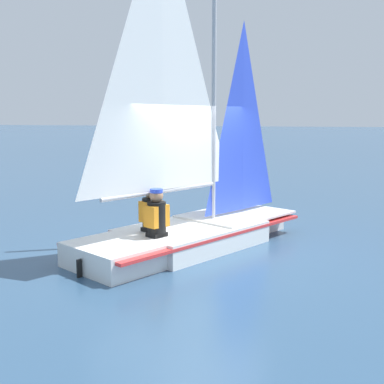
# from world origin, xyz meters

# --- Properties ---
(ground_plane) EXTENTS (260.00, 260.00, 0.00)m
(ground_plane) POSITION_xyz_m (0.00, 0.00, 0.00)
(ground_plane) COLOR #2D4C6B
(sailboat_main) EXTENTS (4.77, 3.26, 5.70)m
(sailboat_main) POSITION_xyz_m (0.04, -0.02, 0.84)
(sailboat_main) COLOR white
(sailboat_main) RESTS_ON ground_plane
(sailor_helm) EXTENTS (0.42, 0.39, 1.16)m
(sailor_helm) POSITION_xyz_m (0.65, -0.49, 0.63)
(sailor_helm) COLOR black
(sailor_helm) RESTS_ON ground_plane
(sailor_crew) EXTENTS (0.42, 0.39, 1.16)m
(sailor_crew) POSITION_xyz_m (0.98, -0.25, 0.63)
(sailor_crew) COLOR black
(sailor_crew) RESTS_ON ground_plane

